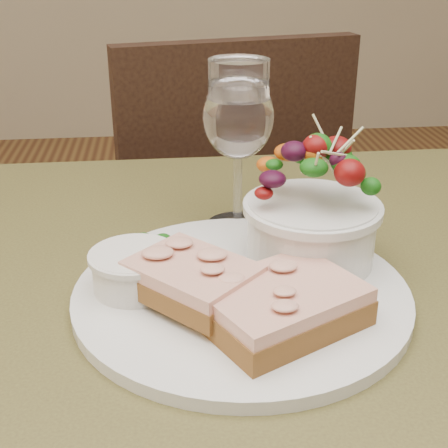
{
  "coord_description": "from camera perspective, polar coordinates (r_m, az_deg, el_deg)",
  "views": [
    {
      "loc": [
        -0.05,
        -0.49,
        1.06
      ],
      "look_at": [
        0.01,
        0.03,
        0.81
      ],
      "focal_mm": 50.0,
      "sensor_mm": 36.0,
      "label": 1
    }
  ],
  "objects": [
    {
      "name": "cafe_table",
      "position": [
        0.64,
        -0.42,
        -14.59
      ],
      "size": [
        0.8,
        0.8,
        0.75
      ],
      "color": "#40371B",
      "rests_on": "ground"
    },
    {
      "name": "chair_far",
      "position": [
        1.42,
        -1.2,
        -7.42
      ],
      "size": [
        0.5,
        0.5,
        0.9
      ],
      "rotation": [
        0.0,
        0.0,
        3.36
      ],
      "color": "black",
      "rests_on": "ground"
    },
    {
      "name": "dinner_plate",
      "position": [
        0.57,
        1.6,
        -6.39
      ],
      "size": [
        0.31,
        0.31,
        0.01
      ],
      "primitive_type": "cylinder",
      "color": "silver",
      "rests_on": "cafe_table"
    },
    {
      "name": "sandwich_front",
      "position": [
        0.52,
        5.28,
        -7.36
      ],
      "size": [
        0.16,
        0.14,
        0.03
      ],
      "rotation": [
        0.0,
        0.0,
        0.49
      ],
      "color": "#4C3014",
      "rests_on": "dinner_plate"
    },
    {
      "name": "sandwich_back",
      "position": [
        0.54,
        -2.86,
        -5.08
      ],
      "size": [
        0.13,
        0.13,
        0.03
      ],
      "rotation": [
        0.0,
        0.0,
        -0.8
      ],
      "color": "#4C3014",
      "rests_on": "dinner_plate"
    },
    {
      "name": "ramekin",
      "position": [
        0.57,
        -8.19,
        -4.07
      ],
      "size": [
        0.08,
        0.08,
        0.04
      ],
      "color": "silver",
      "rests_on": "dinner_plate"
    },
    {
      "name": "salad_bowl",
      "position": [
        0.6,
        8.11,
        1.78
      ],
      "size": [
        0.12,
        0.12,
        0.13
      ],
      "color": "silver",
      "rests_on": "dinner_plate"
    },
    {
      "name": "garnish",
      "position": [
        0.64,
        -7.29,
        -1.85
      ],
      "size": [
        0.05,
        0.04,
        0.02
      ],
      "color": "#0B3C0A",
      "rests_on": "dinner_plate"
    },
    {
      "name": "wine_glass",
      "position": [
        0.67,
        1.33,
        9.3
      ],
      "size": [
        0.08,
        0.08,
        0.18
      ],
      "color": "white",
      "rests_on": "cafe_table"
    }
  ]
}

